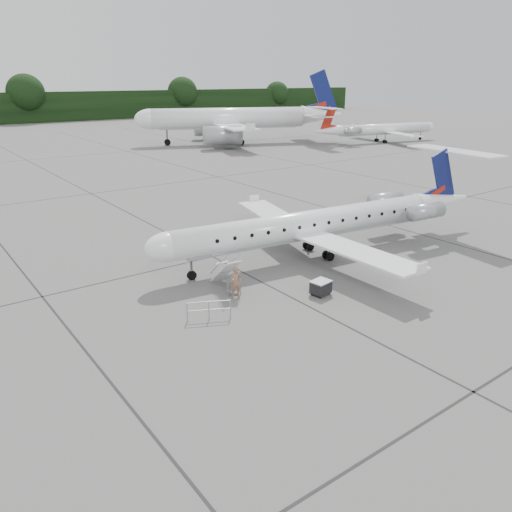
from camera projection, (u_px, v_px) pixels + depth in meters
ground at (365, 269)px, 32.32m from camera, size 320.00×320.00×0.00m
main_regional_jet at (309, 211)px, 33.43m from camera, size 27.55×21.38×6.52m
airstair at (225, 272)px, 29.03m from camera, size 1.16×2.56×2.04m
passenger at (236, 282)px, 27.93m from camera, size 0.76×0.62×1.80m
safety_railing at (209, 311)px, 25.40m from camera, size 2.01×1.04×1.00m
baggage_cart at (321, 287)px, 28.35m from camera, size 1.16×1.00×0.91m
bg_narrowbody at (228, 108)px, 91.25m from camera, size 43.47×38.20×12.96m
bg_regional_right at (386, 124)px, 94.59m from camera, size 29.36×23.63×6.86m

